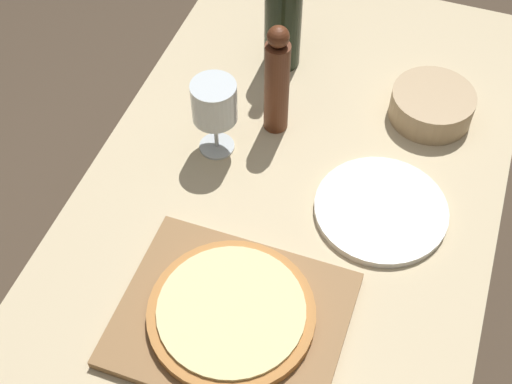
{
  "coord_description": "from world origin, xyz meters",
  "views": [
    {
      "loc": [
        0.21,
        -0.75,
        1.76
      ],
      "look_at": [
        -0.04,
        -0.05,
        0.82
      ],
      "focal_mm": 50.0,
      "sensor_mm": 36.0,
      "label": 1
    }
  ],
  "objects_px": {
    "wine_bottle": "(283,9)",
    "small_bowl": "(432,105)",
    "wine_glass": "(214,104)",
    "pizza": "(231,313)",
    "pepper_mill": "(277,82)"
  },
  "relations": [
    {
      "from": "pizza",
      "to": "small_bowl",
      "type": "relative_size",
      "value": 1.63
    },
    {
      "from": "pizza",
      "to": "wine_glass",
      "type": "xyz_separation_m",
      "value": [
        -0.16,
        0.33,
        0.08
      ]
    },
    {
      "from": "wine_glass",
      "to": "wine_bottle",
      "type": "bearing_deg",
      "value": 81.55
    },
    {
      "from": "small_bowl",
      "to": "pepper_mill",
      "type": "bearing_deg",
      "value": -155.85
    },
    {
      "from": "wine_bottle",
      "to": "small_bowl",
      "type": "bearing_deg",
      "value": -9.71
    },
    {
      "from": "wine_glass",
      "to": "pizza",
      "type": "bearing_deg",
      "value": -65.03
    },
    {
      "from": "pizza",
      "to": "wine_glass",
      "type": "distance_m",
      "value": 0.38
    },
    {
      "from": "wine_bottle",
      "to": "wine_glass",
      "type": "bearing_deg",
      "value": -98.45
    },
    {
      "from": "pepper_mill",
      "to": "wine_glass",
      "type": "distance_m",
      "value": 0.12
    },
    {
      "from": "pepper_mill",
      "to": "small_bowl",
      "type": "bearing_deg",
      "value": 24.15
    },
    {
      "from": "pizza",
      "to": "wine_glass",
      "type": "bearing_deg",
      "value": 114.97
    },
    {
      "from": "wine_bottle",
      "to": "small_bowl",
      "type": "relative_size",
      "value": 2.08
    },
    {
      "from": "pizza",
      "to": "pepper_mill",
      "type": "relative_size",
      "value": 1.1
    },
    {
      "from": "wine_glass",
      "to": "small_bowl",
      "type": "distance_m",
      "value": 0.43
    },
    {
      "from": "wine_bottle",
      "to": "small_bowl",
      "type": "xyz_separation_m",
      "value": [
        0.32,
        -0.06,
        -0.1
      ]
    }
  ]
}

